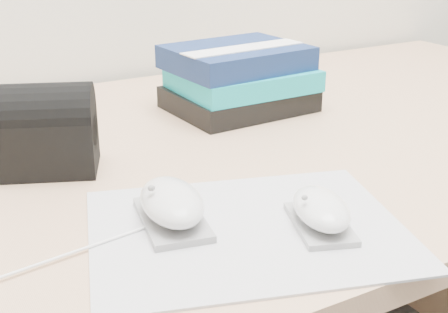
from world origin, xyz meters
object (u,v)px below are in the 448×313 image
desk (211,259)px  mouse_front (321,211)px  mouse_rear (172,205)px  book_stack (239,79)px  pouch (45,129)px

desk → mouse_front: (-0.06, -0.35, 0.25)m
mouse_rear → book_stack: book_stack is taller
desk → mouse_rear: mouse_rear is taller
mouse_front → pouch: 0.36m
mouse_front → pouch: bearing=124.0°
desk → mouse_front: 0.44m
book_stack → pouch: bearing=-163.1°
book_stack → pouch: 0.36m
desk → pouch: bearing=-169.1°
pouch → mouse_rear: bearing=-71.4°
book_stack → pouch: size_ratio=1.53×
mouse_rear → pouch: 0.23m
desk → mouse_front: mouse_front is taller
mouse_rear → desk: bearing=54.3°
desk → pouch: size_ratio=10.85×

